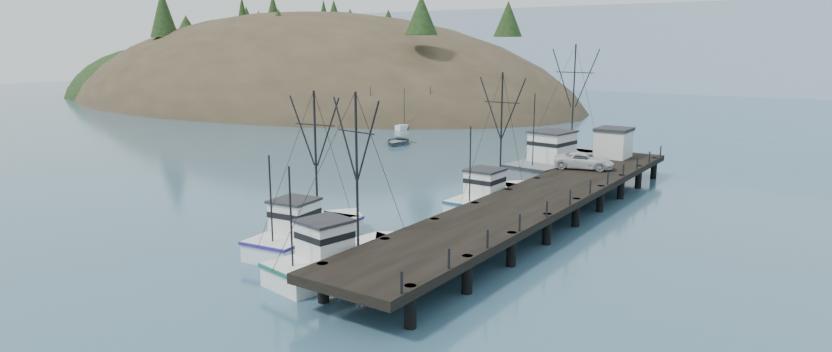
{
  "coord_description": "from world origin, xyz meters",
  "views": [
    {
      "loc": [
        32.1,
        -26.08,
        12.37
      ],
      "look_at": [
        4.43,
        14.13,
        2.5
      ],
      "focal_mm": 28.0,
      "sensor_mm": 36.0,
      "label": 1
    }
  ],
  "objects_px": {
    "trawler_near": "(346,258)",
    "motorboat": "(398,144)",
    "pier": "(541,198)",
    "work_vessel": "(563,164)",
    "trawler_mid": "(309,233)",
    "pickup_truck": "(584,161)",
    "trawler_far": "(494,198)",
    "pier_shed": "(613,142)"
  },
  "relations": [
    {
      "from": "trawler_far",
      "to": "work_vessel",
      "type": "height_order",
      "value": "work_vessel"
    },
    {
      "from": "trawler_far",
      "to": "motorboat",
      "type": "height_order",
      "value": "trawler_far"
    },
    {
      "from": "trawler_mid",
      "to": "pickup_truck",
      "type": "xyz_separation_m",
      "value": [
        8.58,
        24.59,
        1.87
      ]
    },
    {
      "from": "trawler_near",
      "to": "motorboat",
      "type": "height_order",
      "value": "trawler_near"
    },
    {
      "from": "trawler_far",
      "to": "pier_shed",
      "type": "bearing_deg",
      "value": 77.04
    },
    {
      "from": "trawler_mid",
      "to": "work_vessel",
      "type": "bearing_deg",
      "value": 81.18
    },
    {
      "from": "pier",
      "to": "motorboat",
      "type": "bearing_deg",
      "value": 141.68
    },
    {
      "from": "pier",
      "to": "trawler_mid",
      "type": "xyz_separation_m",
      "value": [
        -9.53,
        -13.71,
        -0.87
      ]
    },
    {
      "from": "trawler_mid",
      "to": "pickup_truck",
      "type": "distance_m",
      "value": 26.11
    },
    {
      "from": "trawler_mid",
      "to": "work_vessel",
      "type": "xyz_separation_m",
      "value": [
        4.62,
        29.81,
        0.41
      ]
    },
    {
      "from": "trawler_near",
      "to": "trawler_far",
      "type": "height_order",
      "value": "trawler_far"
    },
    {
      "from": "pickup_truck",
      "to": "motorboat",
      "type": "xyz_separation_m",
      "value": [
        -29.07,
        12.84,
        -2.69
      ]
    },
    {
      "from": "trawler_near",
      "to": "work_vessel",
      "type": "relative_size",
      "value": 0.67
    },
    {
      "from": "pier_shed",
      "to": "trawler_mid",
      "type": "bearing_deg",
      "value": -105.48
    },
    {
      "from": "work_vessel",
      "to": "trawler_mid",
      "type": "bearing_deg",
      "value": -98.82
    },
    {
      "from": "trawler_far",
      "to": "motorboat",
      "type": "xyz_separation_m",
      "value": [
        -25.46,
        22.3,
        -0.82
      ]
    },
    {
      "from": "pier",
      "to": "work_vessel",
      "type": "distance_m",
      "value": 16.84
    },
    {
      "from": "motorboat",
      "to": "pier",
      "type": "bearing_deg",
      "value": -57.7
    },
    {
      "from": "pier",
      "to": "trawler_near",
      "type": "relative_size",
      "value": 4.28
    },
    {
      "from": "trawler_mid",
      "to": "motorboat",
      "type": "xyz_separation_m",
      "value": [
        -20.49,
        37.43,
        -0.82
      ]
    },
    {
      "from": "trawler_near",
      "to": "trawler_far",
      "type": "distance_m",
      "value": 17.56
    },
    {
      "from": "pier",
      "to": "trawler_near",
      "type": "height_order",
      "value": "trawler_near"
    },
    {
      "from": "pier_shed",
      "to": "trawler_near",
      "type": "bearing_deg",
      "value": -96.24
    },
    {
      "from": "work_vessel",
      "to": "trawler_far",
      "type": "bearing_deg",
      "value": -88.67
    },
    {
      "from": "pier",
      "to": "pier_shed",
      "type": "relative_size",
      "value": 13.75
    },
    {
      "from": "pier",
      "to": "trawler_far",
      "type": "bearing_deg",
      "value": 162.64
    },
    {
      "from": "trawler_mid",
      "to": "motorboat",
      "type": "height_order",
      "value": "trawler_mid"
    },
    {
      "from": "pickup_truck",
      "to": "motorboat",
      "type": "height_order",
      "value": "pickup_truck"
    },
    {
      "from": "pickup_truck",
      "to": "motorboat",
      "type": "bearing_deg",
      "value": 51.02
    },
    {
      "from": "trawler_mid",
      "to": "motorboat",
      "type": "relative_size",
      "value": 1.76
    },
    {
      "from": "trawler_mid",
      "to": "pier",
      "type": "bearing_deg",
      "value": 55.19
    },
    {
      "from": "trawler_far",
      "to": "motorboat",
      "type": "distance_m",
      "value": 33.85
    },
    {
      "from": "pier_shed",
      "to": "trawler_far",
      "type": "bearing_deg",
      "value": -102.96
    },
    {
      "from": "motorboat",
      "to": "pier_shed",
      "type": "bearing_deg",
      "value": -30.44
    },
    {
      "from": "trawler_mid",
      "to": "trawler_far",
      "type": "xyz_separation_m",
      "value": [
        4.97,
        15.13,
        0.0
      ]
    },
    {
      "from": "pier",
      "to": "pickup_truck",
      "type": "xyz_separation_m",
      "value": [
        -0.95,
        10.88,
        1.0
      ]
    },
    {
      "from": "pier",
      "to": "trawler_mid",
      "type": "relative_size",
      "value": 4.4
    },
    {
      "from": "trawler_mid",
      "to": "trawler_far",
      "type": "relative_size",
      "value": 0.93
    },
    {
      "from": "work_vessel",
      "to": "pickup_truck",
      "type": "height_order",
      "value": "work_vessel"
    },
    {
      "from": "pier_shed",
      "to": "motorboat",
      "type": "distance_m",
      "value": 30.02
    },
    {
      "from": "pickup_truck",
      "to": "motorboat",
      "type": "distance_m",
      "value": 31.9
    },
    {
      "from": "trawler_near",
      "to": "motorboat",
      "type": "distance_m",
      "value": 47.34
    }
  ]
}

